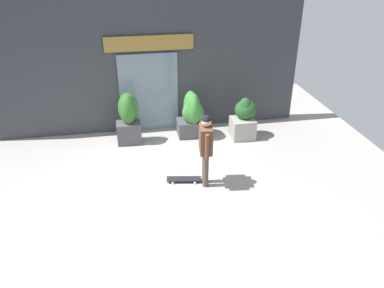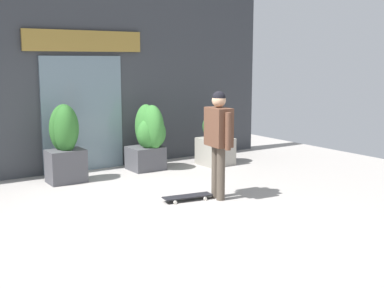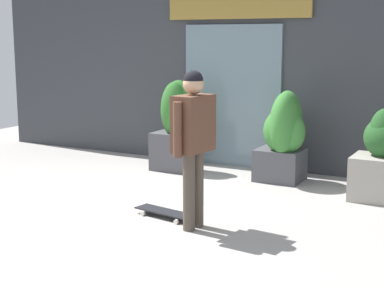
% 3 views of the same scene
% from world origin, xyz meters
% --- Properties ---
extents(ground_plane, '(12.00, 12.00, 0.00)m').
position_xyz_m(ground_plane, '(0.00, 0.00, 0.00)').
color(ground_plane, '#9E9993').
extents(building_facade, '(8.88, 0.31, 3.65)m').
position_xyz_m(building_facade, '(0.01, 3.14, 1.81)').
color(building_facade, '#383A3F').
rests_on(building_facade, ground_plane).
extents(skateboarder, '(0.31, 0.64, 1.68)m').
position_xyz_m(skateboarder, '(1.10, -0.08, 1.03)').
color(skateboarder, '#4C4238').
rests_on(skateboarder, ground_plane).
extents(skateboard, '(0.80, 0.35, 0.08)m').
position_xyz_m(skateboard, '(0.65, 0.11, 0.06)').
color(skateboard, black).
rests_on(skateboard, ground_plane).
extents(planter_box_left, '(0.70, 0.76, 1.28)m').
position_xyz_m(planter_box_left, '(1.25, 2.36, 0.68)').
color(planter_box_left, '#47474C').
rests_on(planter_box_left, ground_plane).
extents(planter_box_right, '(0.64, 0.51, 1.38)m').
position_xyz_m(planter_box_right, '(-0.47, 2.30, 0.72)').
color(planter_box_right, '#47474C').
rests_on(planter_box_right, ground_plane).
extents(planter_box_mid, '(0.69, 0.67, 1.16)m').
position_xyz_m(planter_box_mid, '(2.65, 2.05, 0.57)').
color(planter_box_mid, gray).
rests_on(planter_box_mid, ground_plane).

